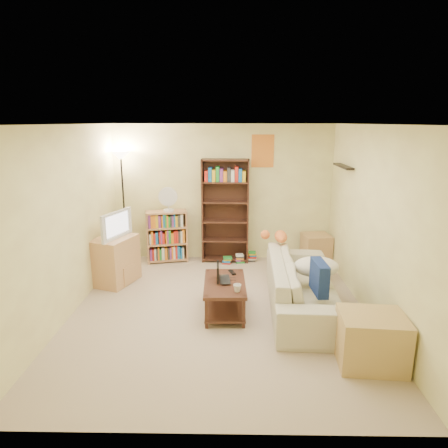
{
  "coord_description": "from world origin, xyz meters",
  "views": [
    {
      "loc": [
        0.15,
        -5.04,
        2.53
      ],
      "look_at": [
        0.05,
        0.72,
        1.05
      ],
      "focal_mm": 32.0,
      "sensor_mm": 36.0,
      "label": 1
    }
  ],
  "objects_px": {
    "floor_lamp": "(122,174)",
    "side_table": "(316,249)",
    "tall_bookshelf": "(225,209)",
    "end_cabinet": "(371,340)",
    "desk_fan": "(168,199)",
    "mug": "(237,288)",
    "tabby_cat": "(278,236)",
    "laptop": "(228,280)",
    "tv_stand": "(115,260)",
    "coffee_table": "(225,293)",
    "short_bookshelf": "(167,236)",
    "sofa": "(304,284)",
    "television": "(113,224)"
  },
  "relations": [
    {
      "from": "sofa",
      "to": "side_table",
      "type": "height_order",
      "value": "sofa"
    },
    {
      "from": "tall_bookshelf",
      "to": "short_bookshelf",
      "type": "xyz_separation_m",
      "value": [
        -1.08,
        -0.03,
        -0.52
      ]
    },
    {
      "from": "tabby_cat",
      "to": "mug",
      "type": "bearing_deg",
      "value": -115.55
    },
    {
      "from": "television",
      "to": "short_bookshelf",
      "type": "relative_size",
      "value": 0.78
    },
    {
      "from": "tabby_cat",
      "to": "short_bookshelf",
      "type": "xyz_separation_m",
      "value": [
        -1.93,
        0.98,
        -0.3
      ]
    },
    {
      "from": "desk_fan",
      "to": "floor_lamp",
      "type": "relative_size",
      "value": 0.22
    },
    {
      "from": "television",
      "to": "side_table",
      "type": "distance_m",
      "value": 3.63
    },
    {
      "from": "tabby_cat",
      "to": "side_table",
      "type": "distance_m",
      "value": 1.34
    },
    {
      "from": "side_table",
      "to": "floor_lamp",
      "type": "bearing_deg",
      "value": 178.7
    },
    {
      "from": "mug",
      "to": "desk_fan",
      "type": "distance_m",
      "value": 2.71
    },
    {
      "from": "short_bookshelf",
      "to": "tv_stand",
      "type": "bearing_deg",
      "value": -135.81
    },
    {
      "from": "mug",
      "to": "tall_bookshelf",
      "type": "distance_m",
      "value": 2.46
    },
    {
      "from": "coffee_table",
      "to": "end_cabinet",
      "type": "distance_m",
      "value": 1.97
    },
    {
      "from": "mug",
      "to": "tabby_cat",
      "type": "bearing_deg",
      "value": 64.45
    },
    {
      "from": "short_bookshelf",
      "to": "desk_fan",
      "type": "height_order",
      "value": "desk_fan"
    },
    {
      "from": "coffee_table",
      "to": "tv_stand",
      "type": "xyz_separation_m",
      "value": [
        -1.77,
        1.02,
        0.09
      ]
    },
    {
      "from": "laptop",
      "to": "side_table",
      "type": "bearing_deg",
      "value": -43.82
    },
    {
      "from": "laptop",
      "to": "desk_fan",
      "type": "height_order",
      "value": "desk_fan"
    },
    {
      "from": "tall_bookshelf",
      "to": "floor_lamp",
      "type": "bearing_deg",
      "value": -178.05
    },
    {
      "from": "tall_bookshelf",
      "to": "sofa",
      "type": "bearing_deg",
      "value": -57.92
    },
    {
      "from": "short_bookshelf",
      "to": "tall_bookshelf",
      "type": "bearing_deg",
      "value": -11.32
    },
    {
      "from": "mug",
      "to": "television",
      "type": "distance_m",
      "value": 2.4
    },
    {
      "from": "desk_fan",
      "to": "floor_lamp",
      "type": "distance_m",
      "value": 0.94
    },
    {
      "from": "mug",
      "to": "tall_bookshelf",
      "type": "xyz_separation_m",
      "value": [
        -0.19,
        2.4,
        0.51
      ]
    },
    {
      "from": "mug",
      "to": "floor_lamp",
      "type": "distance_m",
      "value": 3.34
    },
    {
      "from": "coffee_table",
      "to": "short_bookshelf",
      "type": "relative_size",
      "value": 1.05
    },
    {
      "from": "floor_lamp",
      "to": "tv_stand",
      "type": "bearing_deg",
      "value": -84.67
    },
    {
      "from": "tabby_cat",
      "to": "mug",
      "type": "distance_m",
      "value": 1.57
    },
    {
      "from": "coffee_table",
      "to": "side_table",
      "type": "height_order",
      "value": "side_table"
    },
    {
      "from": "desk_fan",
      "to": "coffee_table",
      "type": "bearing_deg",
      "value": -62.55
    },
    {
      "from": "coffee_table",
      "to": "mug",
      "type": "bearing_deg",
      "value": -63.68
    },
    {
      "from": "laptop",
      "to": "end_cabinet",
      "type": "bearing_deg",
      "value": -133.41
    },
    {
      "from": "coffee_table",
      "to": "side_table",
      "type": "relative_size",
      "value": 1.87
    },
    {
      "from": "tabby_cat",
      "to": "television",
      "type": "height_order",
      "value": "television"
    },
    {
      "from": "tabby_cat",
      "to": "coffee_table",
      "type": "distance_m",
      "value": 1.45
    },
    {
      "from": "tv_stand",
      "to": "end_cabinet",
      "type": "xyz_separation_m",
      "value": [
        3.35,
        -2.2,
        -0.09
      ]
    },
    {
      "from": "desk_fan",
      "to": "side_table",
      "type": "relative_size",
      "value": 0.84
    },
    {
      "from": "tall_bookshelf",
      "to": "desk_fan",
      "type": "bearing_deg",
      "value": -173.8
    },
    {
      "from": "floor_lamp",
      "to": "side_table",
      "type": "distance_m",
      "value": 3.77
    },
    {
      "from": "coffee_table",
      "to": "end_cabinet",
      "type": "bearing_deg",
      "value": -38.27
    },
    {
      "from": "tall_bookshelf",
      "to": "end_cabinet",
      "type": "xyz_separation_m",
      "value": [
        1.6,
        -3.27,
        -0.72
      ]
    },
    {
      "from": "television",
      "to": "tall_bookshelf",
      "type": "relative_size",
      "value": 0.39
    },
    {
      "from": "tall_bookshelf",
      "to": "end_cabinet",
      "type": "relative_size",
      "value": 2.78
    },
    {
      "from": "coffee_table",
      "to": "tall_bookshelf",
      "type": "relative_size",
      "value": 0.53
    },
    {
      "from": "desk_fan",
      "to": "end_cabinet",
      "type": "relative_size",
      "value": 0.66
    },
    {
      "from": "sofa",
      "to": "mug",
      "type": "height_order",
      "value": "sofa"
    },
    {
      "from": "short_bookshelf",
      "to": "side_table",
      "type": "bearing_deg",
      "value": -13.97
    },
    {
      "from": "tv_stand",
      "to": "side_table",
      "type": "relative_size",
      "value": 1.4
    },
    {
      "from": "coffee_table",
      "to": "desk_fan",
      "type": "bearing_deg",
      "value": 115.89
    },
    {
      "from": "laptop",
      "to": "tv_stand",
      "type": "bearing_deg",
      "value": 57.13
    }
  ]
}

